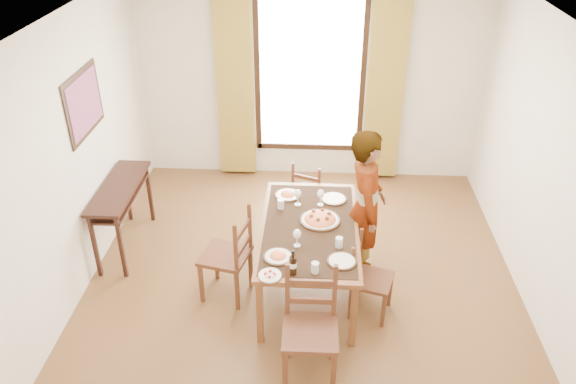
# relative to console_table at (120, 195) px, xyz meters

# --- Properties ---
(ground) EXTENTS (5.00, 5.00, 0.00)m
(ground) POSITION_rel_console_table_xyz_m (2.03, -0.60, -0.68)
(ground) COLOR #472C16
(ground) RESTS_ON ground
(room_shell) EXTENTS (4.60, 5.10, 2.74)m
(room_shell) POSITION_rel_console_table_xyz_m (2.03, -0.47, 0.86)
(room_shell) COLOR silver
(room_shell) RESTS_ON ground
(console_table) EXTENTS (0.38, 1.20, 0.80)m
(console_table) POSITION_rel_console_table_xyz_m (0.00, 0.00, 0.00)
(console_table) COLOR black
(console_table) RESTS_ON ground
(dining_table) EXTENTS (0.96, 1.73, 0.76)m
(dining_table) POSITION_rel_console_table_xyz_m (2.10, -0.60, 0.01)
(dining_table) COLOR brown
(dining_table) RESTS_ON ground
(chair_west) EXTENTS (0.54, 0.54, 1.01)m
(chair_west) POSITION_rel_console_table_xyz_m (1.30, -0.76, -0.22)
(chair_west) COLOR #502F1A
(chair_west) RESTS_ON ground
(chair_north) EXTENTS (0.50, 0.50, 0.87)m
(chair_north) POSITION_rel_console_table_xyz_m (2.08, 0.58, -0.28)
(chair_north) COLOR #502F1A
(chair_north) RESTS_ON ground
(chair_south) EXTENTS (0.47, 0.47, 1.04)m
(chair_south) POSITION_rel_console_table_xyz_m (2.13, -1.74, -0.20)
(chair_south) COLOR #502F1A
(chair_south) RESTS_ON ground
(chair_east) EXTENTS (0.47, 0.47, 0.84)m
(chair_east) POSITION_rel_console_table_xyz_m (2.68, -0.94, -0.29)
(chair_east) COLOR #502F1A
(chair_east) RESTS_ON ground
(man) EXTENTS (0.62, 0.41, 1.69)m
(man) POSITION_rel_console_table_xyz_m (2.65, -0.36, 0.16)
(man) COLOR #979A9F
(man) RESTS_ON ground
(plate_sw) EXTENTS (0.27, 0.27, 0.05)m
(plate_sw) POSITION_rel_console_table_xyz_m (1.82, -1.12, 0.10)
(plate_sw) COLOR silver
(plate_sw) RESTS_ON dining_table
(plate_se) EXTENTS (0.27, 0.27, 0.05)m
(plate_se) POSITION_rel_console_table_xyz_m (2.40, -1.16, 0.10)
(plate_se) COLOR silver
(plate_se) RESTS_ON dining_table
(plate_nw) EXTENTS (0.27, 0.27, 0.05)m
(plate_nw) POSITION_rel_console_table_xyz_m (1.85, -0.04, 0.10)
(plate_nw) COLOR silver
(plate_nw) RESTS_ON dining_table
(plate_ne) EXTENTS (0.27, 0.27, 0.05)m
(plate_ne) POSITION_rel_console_table_xyz_m (2.34, -0.09, 0.10)
(plate_ne) COLOR silver
(plate_ne) RESTS_ON dining_table
(pasta_platter) EXTENTS (0.40, 0.40, 0.10)m
(pasta_platter) POSITION_rel_console_table_xyz_m (2.20, -0.51, 0.12)
(pasta_platter) COLOR red
(pasta_platter) RESTS_ON dining_table
(caprese_plate) EXTENTS (0.20, 0.20, 0.04)m
(caprese_plate) POSITION_rel_console_table_xyz_m (1.77, -1.39, 0.09)
(caprese_plate) COLOR silver
(caprese_plate) RESTS_ON dining_table
(wine_glass_a) EXTENTS (0.08, 0.08, 0.18)m
(wine_glass_a) POSITION_rel_console_table_xyz_m (1.99, -0.93, 0.16)
(wine_glass_a) COLOR white
(wine_glass_a) RESTS_ON dining_table
(wine_glass_b) EXTENTS (0.08, 0.08, 0.18)m
(wine_glass_b) POSITION_rel_console_table_xyz_m (2.20, -0.20, 0.16)
(wine_glass_b) COLOR white
(wine_glass_b) RESTS_ON dining_table
(wine_glass_c) EXTENTS (0.08, 0.08, 0.18)m
(wine_glass_c) POSITION_rel_console_table_xyz_m (1.96, -0.21, 0.16)
(wine_glass_c) COLOR white
(wine_glass_c) RESTS_ON dining_table
(tumbler_a) EXTENTS (0.07, 0.07, 0.10)m
(tumbler_a) POSITION_rel_console_table_xyz_m (2.38, -0.93, 0.12)
(tumbler_a) COLOR silver
(tumbler_a) RESTS_ON dining_table
(tumbler_b) EXTENTS (0.07, 0.07, 0.10)m
(tumbler_b) POSITION_rel_console_table_xyz_m (1.79, -0.28, 0.12)
(tumbler_b) COLOR silver
(tumbler_b) RESTS_ON dining_table
(tumbler_c) EXTENTS (0.07, 0.07, 0.10)m
(tumbler_c) POSITION_rel_console_table_xyz_m (2.16, -1.31, 0.12)
(tumbler_c) COLOR silver
(tumbler_c) RESTS_ON dining_table
(wine_bottle) EXTENTS (0.07, 0.07, 0.25)m
(wine_bottle) POSITION_rel_console_table_xyz_m (1.97, -1.34, 0.20)
(wine_bottle) COLOR black
(wine_bottle) RESTS_ON dining_table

